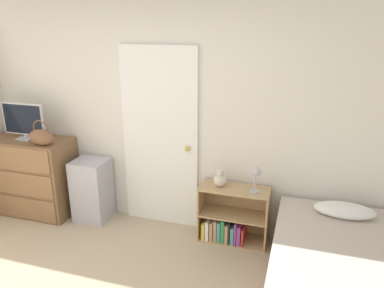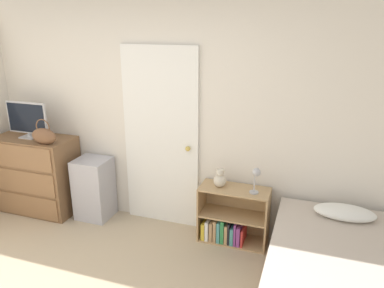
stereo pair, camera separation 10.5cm
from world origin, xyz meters
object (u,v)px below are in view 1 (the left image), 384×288
teddy_bear (220,178)px  bed (345,283)px  handbag (41,137)px  storage_bin (92,190)px  tv (23,120)px  dresser (34,176)px  desk_lamp (256,175)px  bookshelf (229,220)px

teddy_bear → bed: bearing=-32.0°
handbag → teddy_bear: 2.03m
teddy_bear → bed: 1.51m
storage_bin → teddy_bear: bearing=0.9°
storage_bin → bed: (2.75, -0.74, -0.10)m
tv → handbag: 0.39m
storage_bin → bed: bearing=-15.1°
tv → handbag: (0.34, -0.14, -0.13)m
dresser → storage_bin: size_ratio=1.31×
dresser → bed: bearing=-10.9°
dresser → tv: size_ratio=1.77×
tv → handbag: tv is taller
dresser → desk_lamp: 2.69m
teddy_bear → bed: size_ratio=0.11×
handbag → tv: bearing=157.4°
bookshelf → tv: bearing=-177.9°
dresser → handbag: size_ratio=3.06×
bookshelf → bed: bearing=-34.6°
bookshelf → teddy_bear: (-0.12, 0.00, 0.47)m
dresser → desk_lamp: bearing=1.0°
desk_lamp → dresser: bearing=-179.0°
bed → tv: bearing=169.2°
handbag → teddy_bear: bearing=6.7°
bed → dresser: bearing=169.1°
dresser → desk_lamp: (2.67, 0.05, 0.34)m
storage_bin → desk_lamp: desk_lamp is taller
desk_lamp → storage_bin: bearing=179.4°
storage_bin → bookshelf: size_ratio=1.00×
tv → desk_lamp: size_ratio=1.98×
handbag → storage_bin: handbag is taller
tv → bed: tv is taller
tv → bookshelf: 2.62m
bookshelf → desk_lamp: size_ratio=2.66×
desk_lamp → bookshelf: bearing=171.5°
teddy_bear → desk_lamp: desk_lamp is taller
storage_bin → teddy_bear: teddy_bear is taller
handbag → teddy_bear: size_ratio=1.53×
storage_bin → bookshelf: bearing=0.7°
dresser → bed: dresser is taller
desk_lamp → bed: size_ratio=0.15×
dresser → handbag: 0.66m
tv → desk_lamp: (2.70, 0.05, -0.36)m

